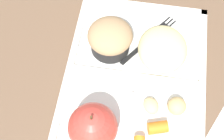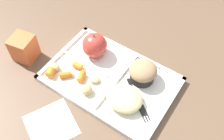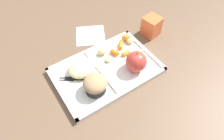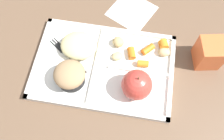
% 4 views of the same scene
% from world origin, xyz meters
% --- Properties ---
extents(ground, '(6.00, 6.00, 0.00)m').
position_xyz_m(ground, '(0.00, 0.00, 0.00)').
color(ground, brown).
extents(lunch_tray, '(0.39, 0.26, 0.02)m').
position_xyz_m(lunch_tray, '(-0.00, -0.00, 0.01)').
color(lunch_tray, white).
rests_on(lunch_tray, ground).
extents(green_apple, '(0.08, 0.08, 0.09)m').
position_xyz_m(green_apple, '(-0.10, 0.06, 0.05)').
color(green_apple, '#C63D33').
rests_on(green_apple, lunch_tray).
extents(bran_muffin, '(0.08, 0.08, 0.06)m').
position_xyz_m(bran_muffin, '(0.08, 0.06, 0.04)').
color(bran_muffin, black).
rests_on(bran_muffin, lunch_tray).
extents(carrot_slice_large, '(0.03, 0.04, 0.02)m').
position_xyz_m(carrot_slice_large, '(-0.07, -0.05, 0.02)').
color(carrot_slice_large, orange).
rests_on(carrot_slice_large, lunch_tray).
extents(carrot_slice_diagonal, '(0.03, 0.03, 0.03)m').
position_xyz_m(carrot_slice_diagonal, '(-0.16, -0.09, 0.03)').
color(carrot_slice_diagonal, orange).
rests_on(carrot_slice_diagonal, lunch_tray).
extents(carrot_slice_small, '(0.03, 0.02, 0.02)m').
position_xyz_m(carrot_slice_small, '(-0.11, -0.02, 0.02)').
color(carrot_slice_small, orange).
rests_on(carrot_slice_small, lunch_tray).
extents(carrot_slice_center, '(0.04, 0.04, 0.02)m').
position_xyz_m(carrot_slice_center, '(-0.12, -0.07, 0.02)').
color(carrot_slice_center, orange).
rests_on(carrot_slice_center, lunch_tray).
extents(potato_chunk_small, '(0.04, 0.04, 0.03)m').
position_xyz_m(potato_chunk_small, '(-0.03, -0.08, 0.03)').
color(potato_chunk_small, tan).
rests_on(potato_chunk_small, lunch_tray).
extents(potato_chunk_wedge, '(0.04, 0.03, 0.02)m').
position_xyz_m(potato_chunk_wedge, '(-0.16, -0.07, 0.02)').
color(potato_chunk_wedge, tan).
rests_on(potato_chunk_wedge, lunch_tray).
extents(potato_chunk_browned, '(0.04, 0.04, 0.02)m').
position_xyz_m(potato_chunk_browned, '(-0.03, -0.03, 0.02)').
color(potato_chunk_browned, tan).
rests_on(potato_chunk_browned, lunch_tray).
extents(egg_noodle_pile, '(0.11, 0.09, 0.04)m').
position_xyz_m(egg_noodle_pile, '(0.08, -0.04, 0.03)').
color(egg_noodle_pile, beige).
rests_on(egg_noodle_pile, lunch_tray).
extents(meatball_side, '(0.04, 0.04, 0.04)m').
position_xyz_m(meatball_side, '(0.08, -0.05, 0.03)').
color(meatball_side, brown).
rests_on(meatball_side, lunch_tray).
extents(meatball_center, '(0.03, 0.03, 0.03)m').
position_xyz_m(meatball_center, '(0.06, -0.04, 0.03)').
color(meatball_center, brown).
rests_on(meatball_center, lunch_tray).
extents(meatball_back, '(0.03, 0.03, 0.03)m').
position_xyz_m(meatball_back, '(0.06, -0.04, 0.03)').
color(meatball_back, brown).
rests_on(meatball_back, lunch_tray).
extents(meatball_front, '(0.03, 0.03, 0.03)m').
position_xyz_m(meatball_front, '(0.09, -0.05, 0.03)').
color(meatball_front, '#755B4C').
rests_on(meatball_front, lunch_tray).
extents(plastic_fork, '(0.13, 0.10, 0.00)m').
position_xyz_m(plastic_fork, '(0.12, -0.02, 0.01)').
color(plastic_fork, black).
rests_on(plastic_fork, lunch_tray).
extents(milk_carton, '(0.08, 0.08, 0.09)m').
position_xyz_m(milk_carton, '(-0.29, -0.07, 0.04)').
color(milk_carton, orange).
rests_on(milk_carton, ground).
extents(paper_napkin, '(0.17, 0.17, 0.00)m').
position_xyz_m(paper_napkin, '(-0.05, -0.22, 0.00)').
color(paper_napkin, white).
rests_on(paper_napkin, ground).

